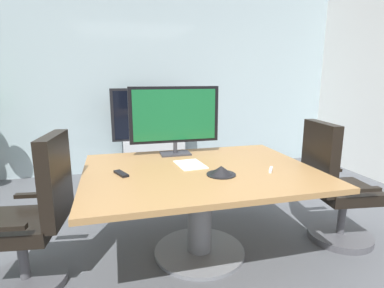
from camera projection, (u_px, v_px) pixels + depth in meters
ground_plane at (194, 275)px, 2.29m from camera, size 7.32×7.32×0.00m
wall_back_glass_partition at (146, 80)px, 4.70m from camera, size 6.32×0.10×2.86m
conference_table at (200, 190)px, 2.46m from camera, size 1.80×1.38×0.74m
office_chair_left at (34, 225)px, 2.10m from camera, size 0.62×0.60×1.09m
office_chair_right at (335, 193)px, 2.70m from camera, size 0.62×0.60×1.09m
tv_monitor at (175, 117)px, 2.81m from camera, size 0.84×0.18×0.64m
wall_display_unit at (154, 146)px, 4.58m from camera, size 1.20×0.36×1.31m
conference_phone at (221, 171)px, 2.27m from camera, size 0.22×0.22×0.07m
remote_control at (121, 174)px, 2.27m from camera, size 0.11×0.18×0.02m
whiteboard_marker at (271, 170)px, 2.37m from camera, size 0.09×0.12×0.02m
paper_notepad at (190, 165)px, 2.53m from camera, size 0.24×0.32×0.01m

